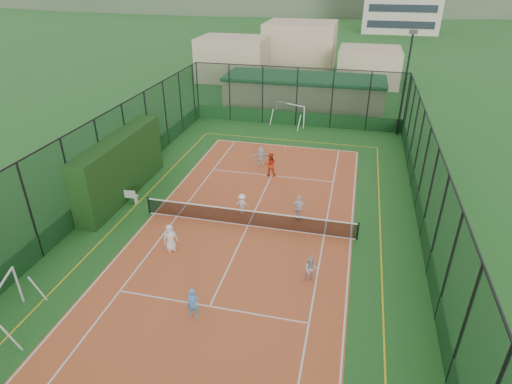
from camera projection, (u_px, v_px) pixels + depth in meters
ground at (248, 226)px, 23.21m from camera, size 300.00×300.00×0.00m
court_slab at (248, 226)px, 23.21m from camera, size 11.17×23.97×0.01m
tennis_net at (248, 217)px, 22.96m from camera, size 11.67×0.12×1.06m
perimeter_fence at (248, 185)px, 22.03m from camera, size 18.12×34.12×5.00m
floodlight_ne at (405, 85)px, 33.77m from camera, size 0.60×0.26×8.25m
clubhouse at (304, 93)px, 41.36m from camera, size 15.20×7.20×3.15m
distant_hills at (352, 5)px, 152.03m from camera, size 200.00×60.00×24.00m
hedge_left at (121, 167)px, 25.54m from camera, size 1.27×8.45×3.70m
white_bench at (124, 195)px, 25.32m from camera, size 1.67×0.56×0.92m
futsal_goal_near at (4, 308)px, 16.40m from camera, size 2.88×1.66×1.79m
futsal_goal_far at (290, 115)px, 37.37m from camera, size 3.03×1.95×1.89m
child_near_left at (170, 238)px, 20.91m from camera, size 0.83×0.79×1.42m
child_near_mid at (193, 303)px, 16.90m from camera, size 0.52×0.37×1.35m
child_near_right at (311, 269)px, 18.86m from camera, size 0.66×0.54×1.27m
child_far_left at (242, 204)px, 24.08m from camera, size 0.81×0.49×1.22m
child_far_right at (299, 208)px, 23.35m from camera, size 0.91×0.41×1.52m
child_far_back at (261, 157)px, 29.80m from camera, size 1.35×0.68×1.39m
coach at (270, 164)px, 28.39m from camera, size 0.86×0.72×1.59m
tennis_balls at (228, 211)px, 24.55m from camera, size 5.55×1.23×0.07m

